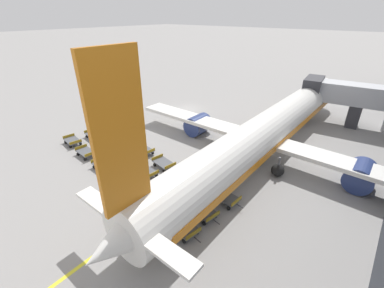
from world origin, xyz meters
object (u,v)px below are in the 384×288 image
Objects in this scene: baggage_dolly_row_near_col_b at (86,152)px; baggage_dolly_row_mid_a_col_e at (170,190)px; baggage_dolly_row_mid_a_col_a at (94,135)px; baggage_dolly_row_mid_b_col_d at (164,163)px; baggage_dolly_row_mid_b_col_e at (190,179)px; baggage_dolly_row_near_col_c at (103,165)px; baggage_dolly_row_mid_b_col_b at (124,139)px; baggage_dolly_row_near_col_d at (126,182)px; baggage_dolly_row_near_col_a at (73,141)px; baggage_dolly_row_mid_a_col_d at (146,172)px; baggage_dolly_row_mid_b_col_c at (144,150)px; baggage_dolly_row_mid_a_col_b at (106,146)px; baggage_dolly_row_mid_b_col_a at (109,130)px; baggage_dolly_row_mid_a_col_f at (202,211)px; baggage_dolly_row_mid_b_col_f at (225,198)px; baggage_dolly_row_mid_a_col_c at (125,158)px; airplane at (269,130)px; baggage_dolly_row_near_col_f at (183,227)px; baggage_dolly_row_near_col_e at (149,201)px.

baggage_dolly_row_mid_a_col_e is (12.60, 1.11, 0.00)m from baggage_dolly_row_near_col_b.
baggage_dolly_row_mid_b_col_d is (12.47, 0.84, 0.00)m from baggage_dolly_row_mid_a_col_a.
baggage_dolly_row_near_col_b and baggage_dolly_row_mid_b_col_e have the same top height.
baggage_dolly_row_near_col_c is 0.99× the size of baggage_dolly_row_mid_b_col_b.
baggage_dolly_row_near_col_d is 4.75m from baggage_dolly_row_mid_b_col_d.
baggage_dolly_row_mid_b_col_b is at bearing 173.71° from baggage_dolly_row_mid_b_col_e.
baggage_dolly_row_near_col_b and baggage_dolly_row_mid_b_col_d have the same top height.
baggage_dolly_row_near_col_a is 12.78m from baggage_dolly_row_mid_a_col_d.
baggage_dolly_row_mid_b_col_b is at bearing 175.83° from baggage_dolly_row_mid_b_col_c.
baggage_dolly_row_mid_a_col_a is at bearing 172.98° from baggage_dolly_row_mid_a_col_d.
baggage_dolly_row_mid_a_col_b and baggage_dolly_row_mid_b_col_a have the same top height.
baggage_dolly_row_near_col_a is at bearing -179.48° from baggage_dolly_row_mid_a_col_f.
baggage_dolly_row_mid_a_col_b is 1.01× the size of baggage_dolly_row_mid_b_col_f.
baggage_dolly_row_mid_a_col_a is 1.00× the size of baggage_dolly_row_mid_b_col_d.
baggage_dolly_row_mid_a_col_e is (4.02, -0.60, 0.00)m from baggage_dolly_row_mid_a_col_d.
baggage_dolly_row_near_col_b is 13.40m from baggage_dolly_row_mid_b_col_e.
baggage_dolly_row_near_col_d is 0.99× the size of baggage_dolly_row_mid_a_col_c.
baggage_dolly_row_mid_a_col_d is (0.16, 2.38, 0.00)m from baggage_dolly_row_near_col_d.
baggage_dolly_row_mid_b_col_d is at bearing 141.86° from baggage_dolly_row_mid_a_col_e.
baggage_dolly_row_mid_a_col_a and baggage_dolly_row_mid_a_col_f have the same top height.
baggage_dolly_row_mid_a_col_a is 1.01× the size of baggage_dolly_row_mid_b_col_c.
baggage_dolly_row_mid_b_col_e is (12.90, 3.65, 0.00)m from baggage_dolly_row_near_col_b.
baggage_dolly_row_mid_b_col_a is (0.25, 2.31, 0.00)m from baggage_dolly_row_mid_a_col_a.
baggage_dolly_row_mid_b_col_f is at bearing 5.63° from baggage_dolly_row_mid_a_col_c.
baggage_dolly_row_mid_a_col_d is at bearing -17.72° from baggage_dolly_row_mid_b_col_a.
baggage_dolly_row_near_col_c is 0.99× the size of baggage_dolly_row_mid_a_col_f.
airplane is 14.63m from baggage_dolly_row_mid_a_col_d.
baggage_dolly_row_near_col_b and baggage_dolly_row_near_col_f have the same top height.
baggage_dolly_row_mid_a_col_c is at bearing -155.85° from baggage_dolly_row_mid_b_col_d.
airplane reaches higher than baggage_dolly_row_mid_a_col_b.
baggage_dolly_row_mid_a_col_f is at bearing -14.91° from baggage_dolly_row_mid_b_col_b.
baggage_dolly_row_near_col_e is (12.29, -1.26, 0.00)m from baggage_dolly_row_near_col_b.
baggage_dolly_row_near_col_e is (8.24, -0.87, 0.00)m from baggage_dolly_row_near_col_c.
baggage_dolly_row_mid_b_col_c is at bearing 155.27° from baggage_dolly_row_mid_a_col_e.
baggage_dolly_row_mid_b_col_e is at bearing -107.47° from airplane.
baggage_dolly_row_mid_a_col_e is 1.00× the size of baggage_dolly_row_mid_a_col_f.
baggage_dolly_row_mid_a_col_a and baggage_dolly_row_mid_b_col_b have the same top height.
baggage_dolly_row_near_col_a is 12.62m from baggage_dolly_row_near_col_d.
baggage_dolly_row_near_col_a is at bearing -101.05° from baggage_dolly_row_mid_a_col_a.
baggage_dolly_row_near_col_a is at bearing -174.64° from baggage_dolly_row_mid_a_col_d.
baggage_dolly_row_mid_b_col_c is (8.18, -0.83, 0.00)m from baggage_dolly_row_mid_b_col_a.
airplane is 13.58m from baggage_dolly_row_mid_a_col_e.
baggage_dolly_row_near_col_f is 1.00× the size of baggage_dolly_row_mid_a_col_c.
baggage_dolly_row_mid_b_col_d is at bearing 24.15° from baggage_dolly_row_mid_a_col_c.
baggage_dolly_row_mid_a_col_c is at bearing -23.11° from baggage_dolly_row_mid_b_col_a.
baggage_dolly_row_mid_b_col_d is at bearing -9.03° from baggage_dolly_row_mid_b_col_c.
baggage_dolly_row_near_col_e is 1.00× the size of baggage_dolly_row_mid_a_col_c.
baggage_dolly_row_mid_b_col_c is (4.82, 4.70, 0.00)m from baggage_dolly_row_near_col_b.
baggage_dolly_row_mid_b_col_c is (-7.79, 3.59, 0.00)m from baggage_dolly_row_mid_a_col_e.
baggage_dolly_row_mid_a_col_c is at bearing -5.16° from baggage_dolly_row_mid_a_col_b.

